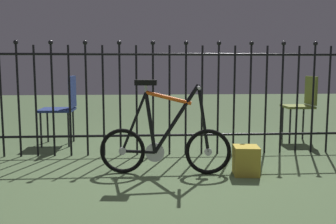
# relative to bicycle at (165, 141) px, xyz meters

# --- Properties ---
(ground_plane) EXTENTS (20.00, 20.00, 0.00)m
(ground_plane) POSITION_rel_bicycle_xyz_m (0.09, 0.05, -0.31)
(ground_plane) COLOR #445838
(iron_fence) EXTENTS (4.87, 0.07, 1.36)m
(iron_fence) POSITION_rel_bicycle_xyz_m (0.01, 0.78, 0.37)
(iron_fence) COLOR black
(iron_fence) RESTS_ON ground
(bicycle) EXTENTS (1.22, 0.40, 0.88)m
(bicycle) POSITION_rel_bicycle_xyz_m (0.00, 0.00, 0.00)
(bicycle) COLOR black
(bicycle) RESTS_ON ground
(chair_navy) EXTENTS (0.43, 0.42, 0.88)m
(chair_navy) POSITION_rel_bicycle_xyz_m (-1.22, 1.42, 0.22)
(chair_navy) COLOR black
(chair_navy) RESTS_ON ground
(chair_olive) EXTENTS (0.38, 0.37, 0.87)m
(chair_olive) POSITION_rel_bicycle_xyz_m (1.93, 1.42, 0.23)
(chair_olive) COLOR black
(chair_olive) RESTS_ON ground
(display_crate) EXTENTS (0.25, 0.25, 0.27)m
(display_crate) POSITION_rel_bicycle_xyz_m (0.75, -0.08, -0.17)
(display_crate) COLOR #B29933
(display_crate) RESTS_ON ground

